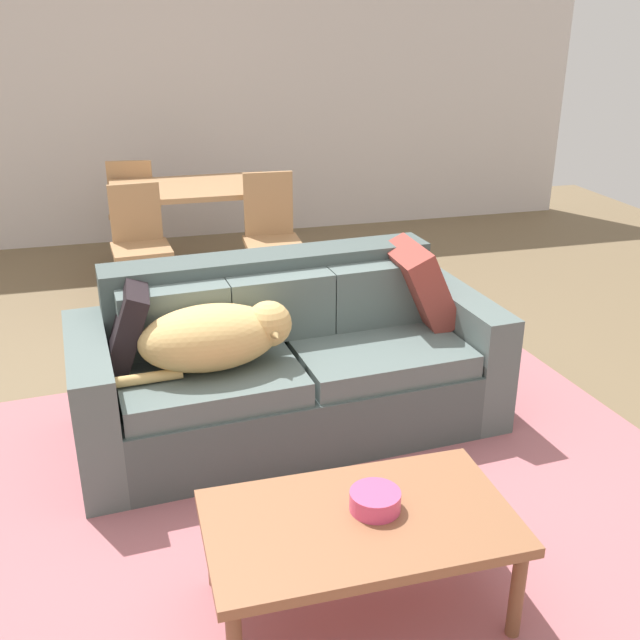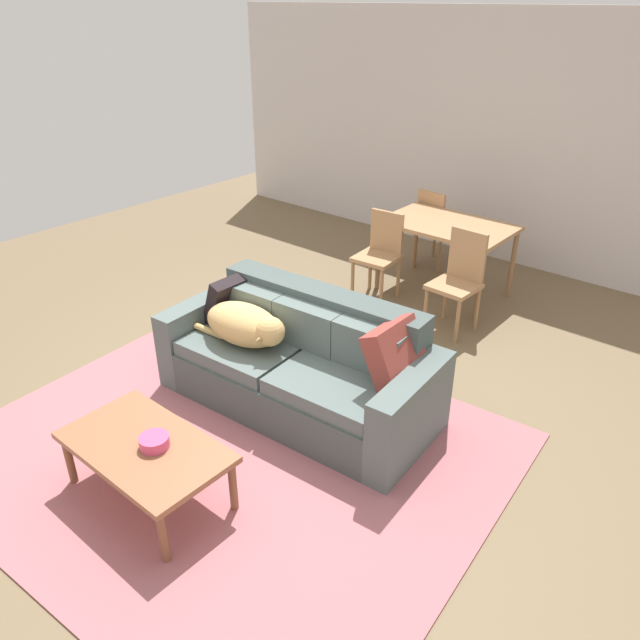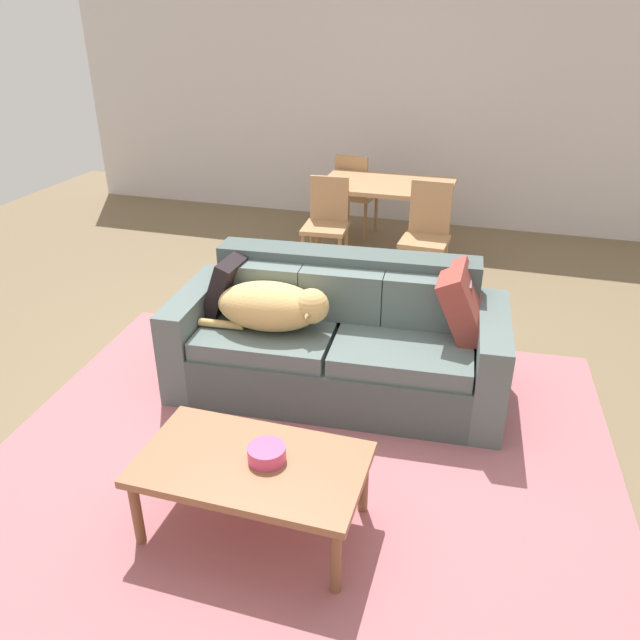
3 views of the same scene
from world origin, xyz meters
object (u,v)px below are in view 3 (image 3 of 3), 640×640
object	(u,v)px
dining_chair_near_left	(327,221)
dining_chair_near_right	(427,231)
throw_pillow_by_right_arm	(463,303)
dining_chair_far_left	(355,191)
coffee_table	(252,469)
throw_pillow_by_left_arm	(227,284)
couch	(338,341)
dining_table	(387,191)
bowl_on_coffee_table	(267,453)
dog_on_left_cushion	(274,306)

from	to	relation	value
dining_chair_near_left	dining_chair_near_right	bearing A→B (deg)	-10.14
throw_pillow_by_right_arm	dining_chair_near_left	size ratio (longest dim) A/B	0.49
dining_chair_near_left	dining_chair_far_left	size ratio (longest dim) A/B	0.99
coffee_table	dining_chair_far_left	xyz separation A→B (m)	(-0.59, 4.34, 0.13)
dining_chair_far_left	dining_chair_near_right	bearing A→B (deg)	136.69
throw_pillow_by_left_arm	couch	bearing A→B (deg)	-0.04
couch	dining_chair_near_right	world-z (taller)	dining_chair_near_right
dining_table	throw_pillow_by_left_arm	bearing A→B (deg)	-103.28
throw_pillow_by_right_arm	dining_chair_near_right	bearing A→B (deg)	104.98
bowl_on_coffee_table	dog_on_left_cushion	bearing A→B (deg)	108.67
throw_pillow_by_left_arm	dining_chair_near_left	bearing A→B (deg)	86.22
throw_pillow_by_right_arm	dining_chair_near_right	world-z (taller)	dining_chair_near_right
throw_pillow_by_right_arm	dining_chair_near_left	bearing A→B (deg)	127.69
coffee_table	dining_chair_near_right	world-z (taller)	dining_chair_near_right
couch	dining_chair_far_left	xyz separation A→B (m)	(-0.64, 2.99, 0.16)
coffee_table	bowl_on_coffee_table	distance (m)	0.11
couch	throw_pillow_by_right_arm	size ratio (longest dim) A/B	4.98
dining_chair_near_left	coffee_table	bearing A→B (deg)	-84.13
bowl_on_coffee_table	dining_chair_near_right	xyz separation A→B (m)	(0.28, 3.15, 0.08)
couch	dining_chair_near_left	size ratio (longest dim) A/B	2.44
dog_on_left_cushion	throw_pillow_by_right_arm	world-z (taller)	throw_pillow_by_right_arm
couch	coffee_table	size ratio (longest dim) A/B	2.04
dog_on_left_cushion	dining_chair_far_left	world-z (taller)	dining_chair_far_left
bowl_on_coffee_table	dining_chair_near_right	size ratio (longest dim) A/B	0.19
throw_pillow_by_left_arm	coffee_table	bearing A→B (deg)	-62.13
throw_pillow_by_left_arm	dining_chair_far_left	size ratio (longest dim) A/B	0.44
dining_chair_near_right	dog_on_left_cushion	bearing A→B (deg)	-105.61
throw_pillow_by_left_arm	bowl_on_coffee_table	size ratio (longest dim) A/B	2.19
dining_chair_near_right	coffee_table	bearing A→B (deg)	-93.58
throw_pillow_by_right_arm	couch	bearing A→B (deg)	-171.50
bowl_on_coffee_table	dining_table	xyz separation A→B (m)	(-0.20, 3.77, 0.24)
couch	dining_table	size ratio (longest dim) A/B	1.71
dog_on_left_cushion	dining_chair_near_right	distance (m)	2.13
dog_on_left_cushion	bowl_on_coffee_table	bearing A→B (deg)	-75.56
dining_table	dining_chair_far_left	bearing A→B (deg)	129.53
dining_table	couch	bearing A→B (deg)	-85.57
dining_chair_near_right	throw_pillow_by_right_arm	bearing A→B (deg)	-72.34
couch	dining_chair_far_left	size ratio (longest dim) A/B	2.42
bowl_on_coffee_table	dining_chair_far_left	xyz separation A→B (m)	(-0.65, 4.31, 0.05)
throw_pillow_by_left_arm	dining_chair_near_right	bearing A→B (deg)	59.72
dog_on_left_cushion	couch	bearing A→B (deg)	23.26
bowl_on_coffee_table	dining_chair_near_left	xyz separation A→B (m)	(-0.65, 3.24, 0.06)
throw_pillow_by_right_arm	dining_chair_near_right	size ratio (longest dim) A/B	0.46
throw_pillow_by_right_arm	coffee_table	size ratio (longest dim) A/B	0.41
dining_chair_far_left	coffee_table	bearing A→B (deg)	105.52
throw_pillow_by_right_arm	dining_chair_near_left	world-z (taller)	throw_pillow_by_right_arm
dog_on_left_cushion	dining_chair_near_left	world-z (taller)	dining_chair_near_left
throw_pillow_by_left_arm	dining_chair_far_left	xyz separation A→B (m)	(0.13, 2.99, -0.15)
bowl_on_coffee_table	dining_chair_far_left	world-z (taller)	dining_chair_far_left
couch	bowl_on_coffee_table	size ratio (longest dim) A/B	12.08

